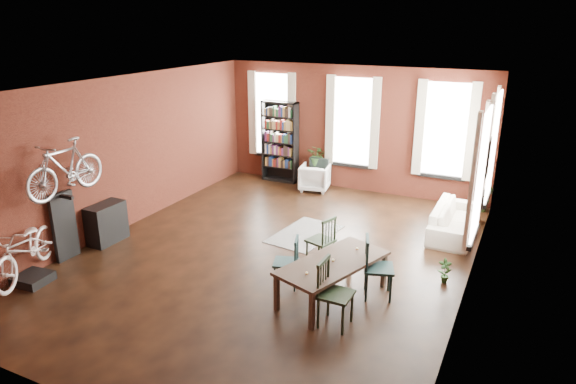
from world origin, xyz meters
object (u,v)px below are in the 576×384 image
Objects in this scene: console_table at (107,223)px; bike_trainer at (33,279)px; white_armchair at (315,176)px; cream_sofa at (455,215)px; dining_table at (333,280)px; bicycle_floor at (21,224)px; dining_chair_a at (286,262)px; plant_stand at (316,176)px; bookshelf at (280,142)px; dining_chair_c at (336,294)px; dining_chair_d at (379,268)px; dining_chair_b at (321,240)px.

bike_trainer is at bearing -86.77° from console_table.
cream_sofa reaches higher than white_armchair.
dining_table is 5.52m from white_armchair.
white_armchair is at bearing 46.34° from bicycle_floor.
dining_chair_a is 5.52m from plant_stand.
cream_sofa is at bearing -18.95° from bookshelf.
dining_chair_a is 0.47× the size of bicycle_floor.
dining_chair_a is 0.40× the size of bookshelf.
plant_stand is at bearing 0.00° from bookshelf.
bicycle_floor is (-3.96, -1.82, 0.65)m from dining_chair_a.
white_armchair is 0.36m from plant_stand.
dining_table is at bearing -64.58° from plant_stand.
white_armchair is at bearing 179.36° from dining_chair_a.
plant_stand is (1.09, 0.00, -0.83)m from bookshelf.
dining_chair_a reaches higher than console_table.
cream_sofa reaches higher than bike_trainer.
dining_chair_a is at bearing 58.55° from dining_chair_c.
dining_chair_a is 5.97m from bookshelf.
dining_chair_a is 1.37m from dining_chair_c.
bicycle_floor is at bearing -87.68° from console_table.
white_armchair is 0.36× the size of cream_sofa.
dining_chair_a is 1.66× the size of bike_trainer.
dining_chair_d is at bearing -49.18° from bookshelf.
console_table is (-4.89, 0.09, 0.07)m from dining_table.
dining_chair_b is 4.63m from plant_stand.
dining_table reaches higher than plant_stand.
dining_chair_c is 1.36× the size of white_armchair.
bookshelf reaches higher than white_armchair.
bookshelf reaches higher than dining_chair_d.
white_armchair reaches higher than bike_trainer.
bookshelf reaches higher than console_table.
dining_chair_a reaches higher than dining_table.
dining_chair_c reaches higher than plant_stand.
dining_chair_c is 1.92× the size of bike_trainer.
dining_chair_b reaches higher than console_table.
dining_chair_d is at bearing -16.06° from dining_chair_c.
dining_chair_d is 5.84m from plant_stand.
bookshelf is 1.43m from white_armchair.
console_table is at bearing -161.86° from dining_table.
bike_trainer is 0.66× the size of console_table.
dining_chair_c is 5.22m from bike_trainer.
cream_sofa is at bearing 29.33° from console_table.
bike_trainer is at bearing -140.50° from dining_table.
dining_chair_a is 4.41m from bicycle_floor.
bicycle_floor reaches higher than white_armchair.
dining_chair_d is at bearing 3.00° from console_table.
plant_stand is at bearing -84.65° from white_armchair.
bookshelf reaches higher than dining_chair_b.
plant_stand is at bearing -139.36° from dining_chair_b.
bicycle_floor is (-5.45, -2.17, 0.58)m from dining_chair_d.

